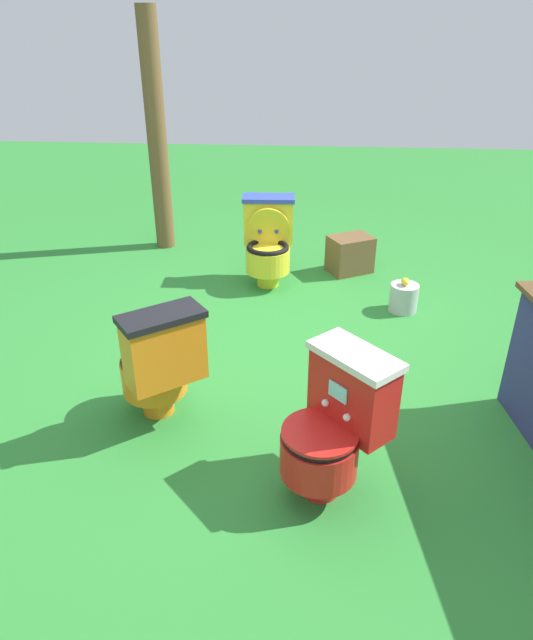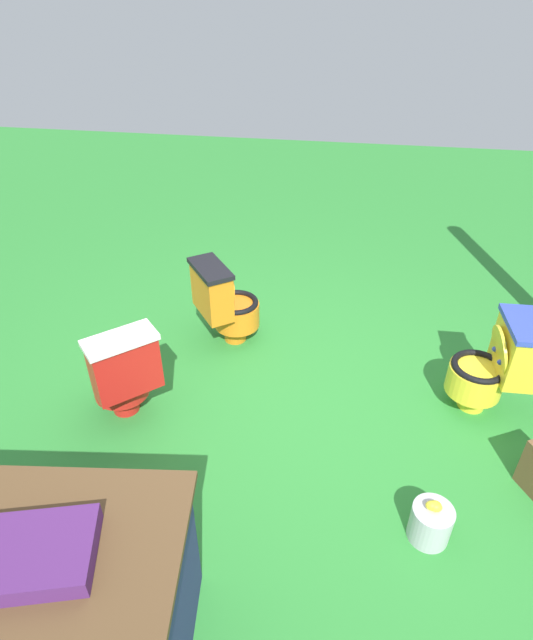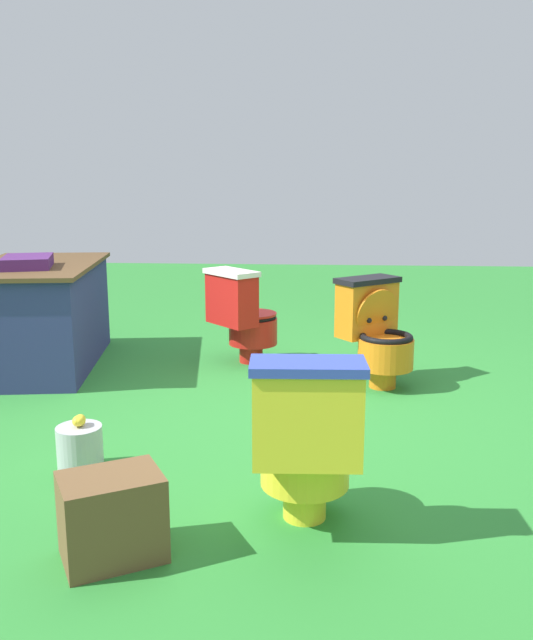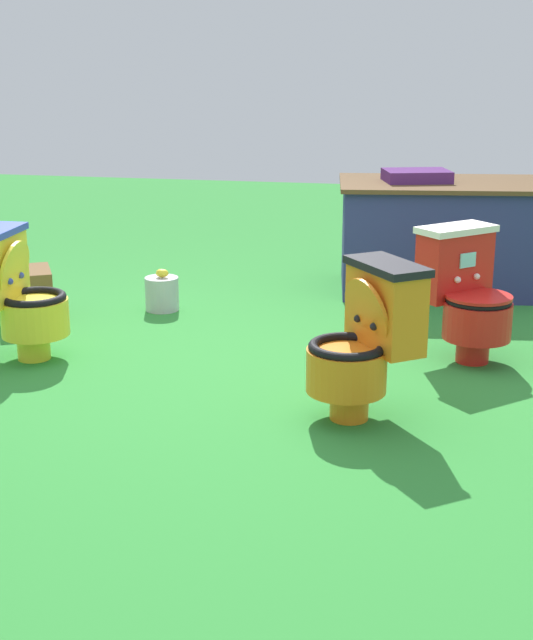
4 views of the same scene
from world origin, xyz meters
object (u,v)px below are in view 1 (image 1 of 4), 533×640
toilet_yellow (268,241)px  toilet_orange (158,363)px  small_crate (350,254)px  lemon_bucket (404,297)px  wooden_post (157,136)px  toilet_red (334,425)px

toilet_yellow → toilet_orange: (1.94, -0.46, 0.00)m
toilet_orange → toilet_yellow: bearing=39.7°
toilet_yellow → small_crate: bearing=-160.8°
toilet_yellow → toilet_orange: 1.99m
toilet_yellow → lemon_bucket: 1.22m
toilet_yellow → small_crate: toilet_yellow is taller
toilet_yellow → wooden_post: size_ratio=0.34×
toilet_orange → wooden_post: wooden_post is taller
small_crate → lemon_bucket: 0.84m
toilet_orange → small_crate: 2.52m
lemon_bucket → toilet_orange: bearing=-46.4°
toilet_yellow → small_crate: 0.79m
small_crate → lemon_bucket: (0.74, 0.38, -0.05)m
toilet_red → small_crate: toilet_red is taller
wooden_post → small_crate: wooden_post is taller
toilet_yellow → toilet_red: 2.45m
toilet_orange → lemon_bucket: toilet_orange is taller
lemon_bucket → wooden_post: bearing=-119.9°
toilet_yellow → toilet_red: same height
wooden_post → toilet_yellow: bearing=53.9°
toilet_red → toilet_orange: 1.06m
wooden_post → lemon_bucket: size_ratio=7.75×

